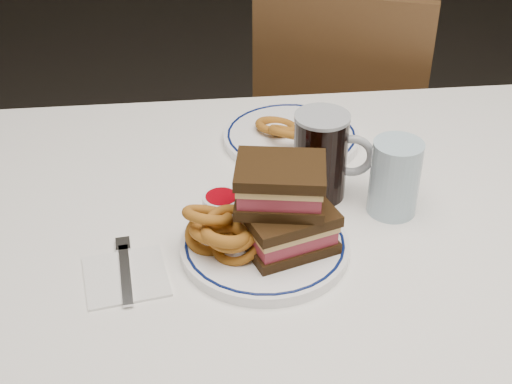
{
  "coord_description": "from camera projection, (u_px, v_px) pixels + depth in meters",
  "views": [
    {
      "loc": [
        -0.22,
        -0.91,
        1.42
      ],
      "look_at": [
        -0.12,
        -0.04,
        0.83
      ],
      "focal_mm": 50.0,
      "sensor_mm": 36.0,
      "label": 1
    }
  ],
  "objects": [
    {
      "name": "chair_far",
      "position": [
        340.0,
        133.0,
        1.89
      ],
      "size": [
        0.53,
        0.53,
        0.9
      ],
      "color": "#422415",
      "rests_on": "floor"
    },
    {
      "name": "reuben_sandwich",
      "position": [
        284.0,
        206.0,
        1.02
      ],
      "size": [
        0.16,
        0.14,
        0.13
      ],
      "color": "black",
      "rests_on": "main_plate"
    },
    {
      "name": "onion_rings_far",
      "position": [
        282.0,
        129.0,
        1.31
      ],
      "size": [
        0.1,
        0.12,
        0.06
      ],
      "color": "brown",
      "rests_on": "far_plate"
    },
    {
      "name": "main_plate",
      "position": [
        265.0,
        245.0,
        1.06
      ],
      "size": [
        0.25,
        0.25,
        0.02
      ],
      "color": "white",
      "rests_on": "dining_table"
    },
    {
      "name": "water_glass",
      "position": [
        395.0,
        178.0,
        1.11
      ],
      "size": [
        0.08,
        0.08,
        0.12
      ],
      "primitive_type": "cylinder",
      "color": "#A0BDCE",
      "rests_on": "dining_table"
    },
    {
      "name": "ketchup_ramekin",
      "position": [
        222.0,
        204.0,
        1.1
      ],
      "size": [
        0.06,
        0.06,
        0.04
      ],
      "color": "white",
      "rests_on": "main_plate"
    },
    {
      "name": "far_plate",
      "position": [
        291.0,
        137.0,
        1.33
      ],
      "size": [
        0.25,
        0.25,
        0.02
      ],
      "color": "white",
      "rests_on": "dining_table"
    },
    {
      "name": "dining_table",
      "position": [
        326.0,
        265.0,
        1.2
      ],
      "size": [
        1.27,
        0.87,
        0.75
      ],
      "color": "white",
      "rests_on": "floor"
    },
    {
      "name": "onion_rings_main",
      "position": [
        221.0,
        231.0,
        1.02
      ],
      "size": [
        0.12,
        0.11,
        0.09
      ],
      "color": "brown",
      "rests_on": "main_plate"
    },
    {
      "name": "beer_mug",
      "position": [
        322.0,
        155.0,
        1.14
      ],
      "size": [
        0.13,
        0.09,
        0.15
      ],
      "color": "black",
      "rests_on": "dining_table"
    },
    {
      "name": "napkin_fork",
      "position": [
        126.0,
        275.0,
        1.01
      ],
      "size": [
        0.13,
        0.15,
        0.01
      ],
      "color": "white",
      "rests_on": "dining_table"
    }
  ]
}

